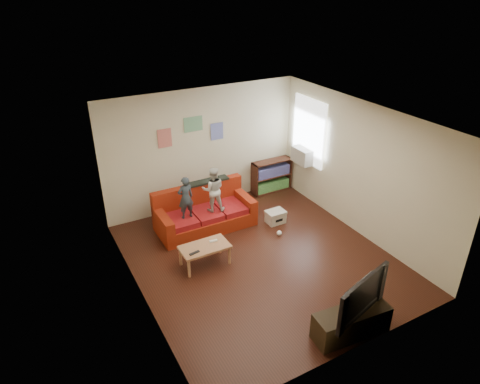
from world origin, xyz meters
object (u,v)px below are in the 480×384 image
bookshelf (271,177)px  television (356,294)px  child_b (213,189)px  sofa (204,213)px  coffee_table (205,249)px  tv_stand (351,323)px  child_a (186,198)px  file_box (275,217)px

bookshelf → television: (-1.51, -4.55, 0.41)m
child_b → television: 3.70m
sofa → coffee_table: sofa is taller
child_b → tv_stand: child_b is taller
child_a → child_b: 0.60m
child_a → television: 3.82m
child_b → tv_stand: bearing=118.3°
bookshelf → tv_stand: bookshelf is taller
bookshelf → file_box: size_ratio=2.50×
sofa → television: television is taller
sofa → tv_stand: (0.62, -3.84, -0.08)m
sofa → child_b: child_b is taller
television → sofa: bearing=83.8°
sofa → child_a: 0.75m
sofa → bookshelf: 2.25m
child_a → child_b: child_b is taller
bookshelf → tv_stand: 4.80m
file_box → sofa: bearing=156.0°
child_b → file_box: size_ratio=2.39×
child_a → coffee_table: (-0.10, -1.07, -0.52)m
sofa → television: bearing=-80.9°
television → child_a: bearing=90.9°
bookshelf → file_box: bearing=-119.1°
coffee_table → tv_stand: 2.85m
tv_stand → television: bearing=0.0°
child_a → television: size_ratio=0.77×
child_a → coffee_table: child_a is taller
child_b → coffee_table: 1.40m
child_b → tv_stand: (0.47, -3.67, -0.68)m
bookshelf → child_b: bearing=-156.0°
tv_stand → sofa: bearing=104.7°
file_box → tv_stand: 3.31m
child_a → child_b: (0.60, 0.00, 0.03)m
bookshelf → television: bearing=-108.4°
child_b → bookshelf: child_b is taller
coffee_table → television: bearing=-65.7°
bookshelf → television: size_ratio=0.87×
coffee_table → bookshelf: bookshelf is taller
television → tv_stand: bearing=0.0°
sofa → coffee_table: 1.36m
child_a → file_box: bearing=164.4°
coffee_table → television: television is taller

